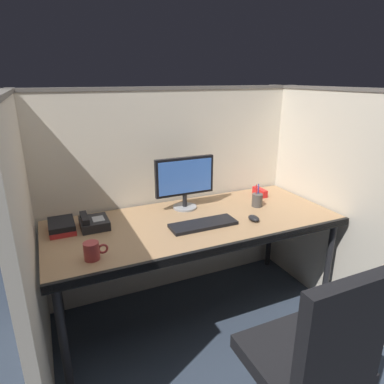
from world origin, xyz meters
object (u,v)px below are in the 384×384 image
object	(u,v)px
monitor_center	(185,179)
pen_cup	(257,200)
keyboard_main	(203,224)
coffee_mug	(92,251)
computer_mouse	(254,218)
book_stack	(62,226)
red_stapler	(260,192)
desk_phone	(93,223)
desk	(196,227)

from	to	relation	value
monitor_center	pen_cup	xyz separation A→B (m)	(0.49, -0.18, -0.17)
keyboard_main	coffee_mug	size ratio (longest dim) A/B	3.41
monitor_center	coffee_mug	world-z (taller)	monitor_center
computer_mouse	book_stack	xyz separation A→B (m)	(-1.16, 0.35, 0.02)
red_stapler	keyboard_main	bearing A→B (deg)	-153.01
computer_mouse	desk_phone	bearing A→B (deg)	161.79
desk	red_stapler	xyz separation A→B (m)	(0.68, 0.25, 0.08)
coffee_mug	book_stack	size ratio (longest dim) A/B	0.59
keyboard_main	coffee_mug	bearing A→B (deg)	-169.08
desk	pen_cup	xyz separation A→B (m)	(0.52, 0.05, 0.10)
keyboard_main	desk_phone	size ratio (longest dim) A/B	2.26
keyboard_main	desk_phone	distance (m)	0.69
desk	coffee_mug	world-z (taller)	coffee_mug
keyboard_main	red_stapler	distance (m)	0.75
keyboard_main	book_stack	bearing A→B (deg)	160.91
monitor_center	coffee_mug	xyz separation A→B (m)	(-0.72, -0.46, -0.17)
computer_mouse	desk_phone	size ratio (longest dim) A/B	0.51
coffee_mug	desk_phone	distance (m)	0.40
book_stack	computer_mouse	bearing A→B (deg)	-16.65
monitor_center	keyboard_main	bearing A→B (deg)	-92.34
coffee_mug	monitor_center	bearing A→B (deg)	32.96
coffee_mug	book_stack	distance (m)	0.44
book_stack	keyboard_main	bearing A→B (deg)	-19.09
red_stapler	book_stack	bearing A→B (deg)	-177.86
keyboard_main	red_stapler	size ratio (longest dim) A/B	2.87
coffee_mug	red_stapler	distance (m)	1.45
book_stack	desk	bearing A→B (deg)	-13.29
monitor_center	red_stapler	xyz separation A→B (m)	(0.65, 0.01, -0.19)
pen_cup	monitor_center	bearing A→B (deg)	159.76
monitor_center	keyboard_main	world-z (taller)	monitor_center
pen_cup	red_stapler	xyz separation A→B (m)	(0.16, 0.19, -0.02)
desk	coffee_mug	bearing A→B (deg)	-161.81
monitor_center	red_stapler	size ratio (longest dim) A/B	2.87
desk_phone	pen_cup	size ratio (longest dim) A/B	1.14
computer_mouse	keyboard_main	bearing A→B (deg)	169.52
computer_mouse	red_stapler	distance (m)	0.52
desk	monitor_center	bearing A→B (deg)	84.65
keyboard_main	red_stapler	xyz separation A→B (m)	(0.67, 0.34, 0.02)
pen_cup	red_stapler	distance (m)	0.25
desk	keyboard_main	size ratio (longest dim) A/B	4.42
desk	desk_phone	xyz separation A→B (m)	(-0.63, 0.17, 0.08)
keyboard_main	book_stack	xyz separation A→B (m)	(-0.82, 0.28, 0.02)
keyboard_main	desk_phone	bearing A→B (deg)	157.93
keyboard_main	computer_mouse	xyz separation A→B (m)	(0.34, -0.06, 0.01)
desk	book_stack	size ratio (longest dim) A/B	8.97
book_stack	red_stapler	xyz separation A→B (m)	(1.49, 0.06, -0.00)
keyboard_main	monitor_center	bearing A→B (deg)	87.66
red_stapler	computer_mouse	bearing A→B (deg)	-129.25
keyboard_main	pen_cup	distance (m)	0.53
pen_cup	red_stapler	size ratio (longest dim) A/B	1.11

